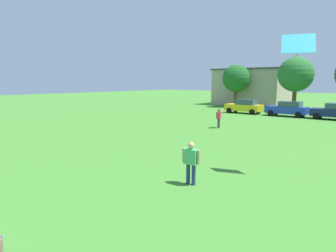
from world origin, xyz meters
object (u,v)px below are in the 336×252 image
Objects in this scene: parked_car_yellow_0 at (244,106)px; parked_car_blue_1 at (288,109)px; bystander_near_trees at (219,117)px; tree_far_left at (236,78)px; adult_bystander at (191,159)px; kite at (298,45)px; tree_left at (296,75)px; parked_car_navy_2 at (336,111)px.

parked_car_yellow_0 and parked_car_blue_1 have the same top height.
bystander_near_trees is 0.38× the size of parked_car_yellow_0.
tree_far_left reaches higher than parked_car_blue_1.
tree_far_left is (-4.91, 7.65, 3.41)m from parked_car_yellow_0.
adult_bystander reaches higher than bystander_near_trees.
parked_car_yellow_0 is at bearing 107.08° from adult_bystander.
adult_bystander is 0.26× the size of tree_far_left.
tree_left is (-7.84, 27.89, -0.57)m from kite.
tree_left reaches higher than kite.
bystander_near_trees is 13.11m from kite.
adult_bystander is 32.23m from tree_left.
parked_car_blue_1 is at bearing -179.79° from parked_car_yellow_0.
kite reaches higher than parked_car_navy_2.
parked_car_blue_1 is (1.87, 12.09, -0.10)m from bystander_near_trees.
kite is at bearing 118.87° from parked_car_yellow_0.
parked_car_navy_2 reaches higher than bystander_near_trees.
tree_far_left reaches higher than bystander_near_trees.
bystander_near_trees is 0.26× the size of tree_far_left.
kite is 24.54m from parked_car_yellow_0.
adult_bystander is 14.05m from bystander_near_trees.
parked_car_blue_1 reaches higher than bystander_near_trees.
adult_bystander is 35.52m from tree_far_left.
kite reaches higher than parked_car_yellow_0.
tree_left is (0.59, 18.82, 3.74)m from bystander_near_trees.
tree_far_left is at bearing -57.32° from parked_car_yellow_0.
parked_car_blue_1 is (-4.04, 24.84, -0.11)m from adult_bystander.
bystander_near_trees is 21.58m from tree_far_left.
parked_car_blue_1 is at bearing -37.36° from tree_far_left.
tree_left is (-1.28, 6.73, 3.84)m from parked_car_blue_1.
adult_bystander is 6.20m from kite.
kite is 0.32× the size of parked_car_blue_1.
kite is (2.53, 3.68, 4.30)m from adult_bystander.
parked_car_yellow_0 is 1.00× the size of parked_car_blue_1.
tree_far_left reaches higher than parked_car_navy_2.
tree_far_left is at bearing -169.60° from bystander_near_trees.
parked_car_yellow_0 is at bearing -119.44° from tree_left.
tree_far_left is (-9.99, 7.63, 3.41)m from parked_car_blue_1.
kite is at bearing -60.09° from tree_far_left.
adult_bystander is at bearing 110.19° from parked_car_yellow_0.
tree_left reaches higher than parked_car_blue_1.
bystander_near_trees is at bearing 61.49° from parked_car_navy_2.
parked_car_yellow_0 is (-9.13, 24.82, -0.11)m from adult_bystander.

